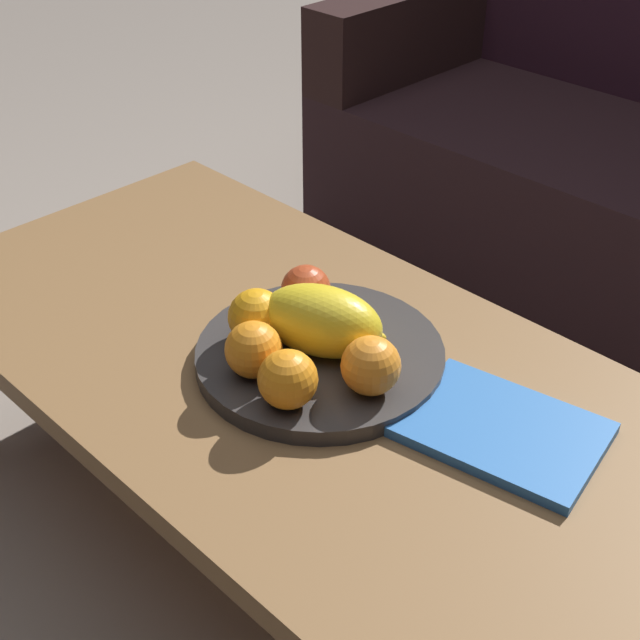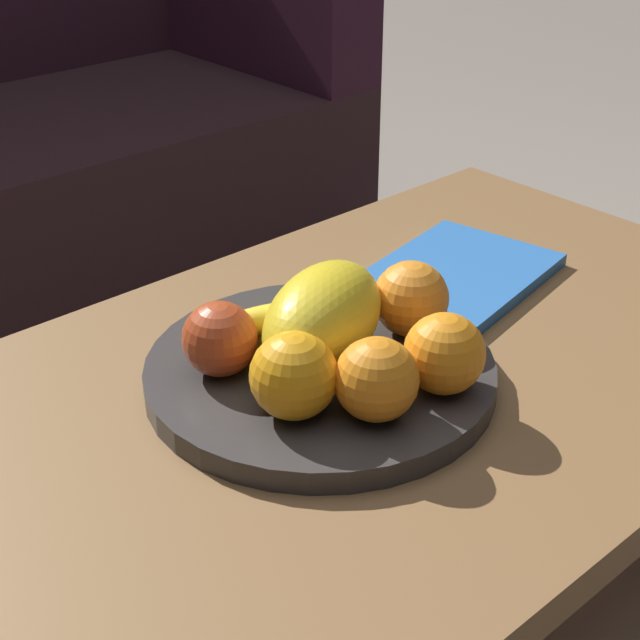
{
  "view_description": "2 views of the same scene",
  "coord_description": "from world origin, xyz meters",
  "px_view_note": "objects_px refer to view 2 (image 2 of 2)",
  "views": [
    {
      "loc": [
        0.77,
        -0.7,
        1.2
      ],
      "look_at": [
        0.04,
        0.02,
        0.5
      ],
      "focal_mm": 49.88,
      "sensor_mm": 36.0,
      "label": 1
    },
    {
      "loc": [
        -0.52,
        -0.61,
        0.97
      ],
      "look_at": [
        0.04,
        0.02,
        0.5
      ],
      "focal_mm": 54.62,
      "sensor_mm": 36.0,
      "label": 2
    }
  ],
  "objects_px": {
    "fruit_bowl": "(320,373)",
    "orange_left": "(294,376)",
    "melon_large_front": "(323,318)",
    "banana_bunch": "(296,329)",
    "orange_right": "(444,354)",
    "apple_front": "(220,339)",
    "coffee_table": "(302,440)",
    "magazine": "(455,276)",
    "orange_back": "(408,297)",
    "orange_front": "(376,379)"
  },
  "relations": [
    {
      "from": "orange_back",
      "to": "magazine",
      "type": "height_order",
      "value": "orange_back"
    },
    {
      "from": "banana_bunch",
      "to": "orange_right",
      "type": "bearing_deg",
      "value": -66.3
    },
    {
      "from": "coffee_table",
      "to": "orange_front",
      "type": "xyz_separation_m",
      "value": [
        0.02,
        -0.09,
        0.11
      ]
    },
    {
      "from": "apple_front",
      "to": "melon_large_front",
      "type": "bearing_deg",
      "value": -31.98
    },
    {
      "from": "fruit_bowl",
      "to": "magazine",
      "type": "height_order",
      "value": "fruit_bowl"
    },
    {
      "from": "magazine",
      "to": "orange_back",
      "type": "bearing_deg",
      "value": -167.09
    },
    {
      "from": "fruit_bowl",
      "to": "orange_back",
      "type": "bearing_deg",
      "value": -6.81
    },
    {
      "from": "coffee_table",
      "to": "magazine",
      "type": "relative_size",
      "value": 5.14
    },
    {
      "from": "melon_large_front",
      "to": "banana_bunch",
      "type": "bearing_deg",
      "value": 109.19
    },
    {
      "from": "banana_bunch",
      "to": "melon_large_front",
      "type": "bearing_deg",
      "value": -70.81
    },
    {
      "from": "melon_large_front",
      "to": "apple_front",
      "type": "height_order",
      "value": "melon_large_front"
    },
    {
      "from": "fruit_bowl",
      "to": "orange_left",
      "type": "height_order",
      "value": "orange_left"
    },
    {
      "from": "orange_back",
      "to": "magazine",
      "type": "relative_size",
      "value": 0.32
    },
    {
      "from": "magazine",
      "to": "orange_front",
      "type": "bearing_deg",
      "value": -162.52
    },
    {
      "from": "banana_bunch",
      "to": "magazine",
      "type": "height_order",
      "value": "banana_bunch"
    },
    {
      "from": "orange_back",
      "to": "apple_front",
      "type": "height_order",
      "value": "orange_back"
    },
    {
      "from": "fruit_bowl",
      "to": "orange_left",
      "type": "xyz_separation_m",
      "value": [
        -0.08,
        -0.05,
        0.05
      ]
    },
    {
      "from": "coffee_table",
      "to": "fruit_bowl",
      "type": "height_order",
      "value": "fruit_bowl"
    },
    {
      "from": "orange_right",
      "to": "melon_large_front",
      "type": "bearing_deg",
      "value": 114.81
    },
    {
      "from": "orange_left",
      "to": "apple_front",
      "type": "relative_size",
      "value": 1.1
    },
    {
      "from": "orange_right",
      "to": "orange_left",
      "type": "bearing_deg",
      "value": 154.14
    },
    {
      "from": "fruit_bowl",
      "to": "orange_front",
      "type": "relative_size",
      "value": 4.51
    },
    {
      "from": "magazine",
      "to": "orange_left",
      "type": "bearing_deg",
      "value": -173.77
    },
    {
      "from": "apple_front",
      "to": "coffee_table",
      "type": "bearing_deg",
      "value": -58.96
    },
    {
      "from": "fruit_bowl",
      "to": "melon_large_front",
      "type": "relative_size",
      "value": 2.02
    },
    {
      "from": "orange_right",
      "to": "apple_front",
      "type": "distance_m",
      "value": 0.22
    },
    {
      "from": "orange_back",
      "to": "apple_front",
      "type": "bearing_deg",
      "value": 161.12
    },
    {
      "from": "orange_front",
      "to": "orange_back",
      "type": "bearing_deg",
      "value": 33.32
    },
    {
      "from": "orange_front",
      "to": "apple_front",
      "type": "relative_size",
      "value": 1.05
    },
    {
      "from": "melon_large_front",
      "to": "orange_right",
      "type": "height_order",
      "value": "melon_large_front"
    },
    {
      "from": "fruit_bowl",
      "to": "apple_front",
      "type": "distance_m",
      "value": 0.11
    },
    {
      "from": "orange_right",
      "to": "coffee_table",
      "type": "bearing_deg",
      "value": 135.06
    },
    {
      "from": "orange_left",
      "to": "coffee_table",
      "type": "bearing_deg",
      "value": 41.55
    },
    {
      "from": "orange_front",
      "to": "orange_left",
      "type": "height_order",
      "value": "orange_left"
    },
    {
      "from": "orange_left",
      "to": "magazine",
      "type": "height_order",
      "value": "orange_left"
    },
    {
      "from": "fruit_bowl",
      "to": "banana_bunch",
      "type": "height_order",
      "value": "banana_bunch"
    },
    {
      "from": "coffee_table",
      "to": "apple_front",
      "type": "distance_m",
      "value": 0.13
    },
    {
      "from": "coffee_table",
      "to": "melon_large_front",
      "type": "xyz_separation_m",
      "value": [
        0.04,
        0.02,
        0.12
      ]
    },
    {
      "from": "orange_left",
      "to": "orange_right",
      "type": "xyz_separation_m",
      "value": [
        0.13,
        -0.06,
        -0.0
      ]
    },
    {
      "from": "coffee_table",
      "to": "magazine",
      "type": "height_order",
      "value": "magazine"
    },
    {
      "from": "coffee_table",
      "to": "orange_left",
      "type": "xyz_separation_m",
      "value": [
        -0.04,
        -0.03,
        0.11
      ]
    },
    {
      "from": "melon_large_front",
      "to": "orange_front",
      "type": "xyz_separation_m",
      "value": [
        -0.03,
        -0.1,
        -0.01
      ]
    },
    {
      "from": "orange_left",
      "to": "orange_back",
      "type": "height_order",
      "value": "orange_left"
    },
    {
      "from": "melon_large_front",
      "to": "orange_back",
      "type": "distance_m",
      "value": 0.11
    },
    {
      "from": "orange_front",
      "to": "orange_back",
      "type": "height_order",
      "value": "orange_back"
    },
    {
      "from": "melon_large_front",
      "to": "orange_right",
      "type": "bearing_deg",
      "value": -65.19
    },
    {
      "from": "orange_front",
      "to": "orange_left",
      "type": "distance_m",
      "value": 0.08
    },
    {
      "from": "orange_front",
      "to": "orange_right",
      "type": "height_order",
      "value": "same"
    },
    {
      "from": "coffee_table",
      "to": "melon_large_front",
      "type": "height_order",
      "value": "melon_large_front"
    },
    {
      "from": "coffee_table",
      "to": "orange_front",
      "type": "height_order",
      "value": "orange_front"
    }
  ]
}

